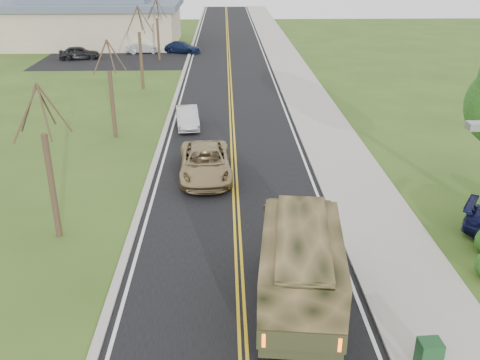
{
  "coord_description": "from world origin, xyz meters",
  "views": [
    {
      "loc": [
        -0.43,
        -8.58,
        10.36
      ],
      "look_at": [
        0.14,
        11.14,
        1.8
      ],
      "focal_mm": 40.0,
      "sensor_mm": 36.0,
      "label": 1
    }
  ],
  "objects_px": {
    "military_truck": "(300,263)",
    "suv_champagne": "(205,162)",
    "utility_box_near": "(429,354)",
    "sedan_silver": "(187,117)"
  },
  "relations": [
    {
      "from": "military_truck",
      "to": "suv_champagne",
      "type": "relative_size",
      "value": 1.22
    },
    {
      "from": "military_truck",
      "to": "utility_box_near",
      "type": "height_order",
      "value": "military_truck"
    },
    {
      "from": "sedan_silver",
      "to": "suv_champagne",
      "type": "bearing_deg",
      "value": -87.09
    },
    {
      "from": "suv_champagne",
      "to": "military_truck",
      "type": "bearing_deg",
      "value": -76.78
    },
    {
      "from": "suv_champagne",
      "to": "utility_box_near",
      "type": "xyz_separation_m",
      "value": [
        6.34,
        -13.37,
        -0.24
      ]
    },
    {
      "from": "military_truck",
      "to": "utility_box_near",
      "type": "xyz_separation_m",
      "value": [
        3.16,
        -2.45,
        -1.31
      ]
    },
    {
      "from": "suv_champagne",
      "to": "sedan_silver",
      "type": "xyz_separation_m",
      "value": [
        -1.37,
        8.07,
        -0.12
      ]
    },
    {
      "from": "military_truck",
      "to": "sedan_silver",
      "type": "relative_size",
      "value": 1.74
    },
    {
      "from": "suv_champagne",
      "to": "sedan_silver",
      "type": "height_order",
      "value": "suv_champagne"
    },
    {
      "from": "sedan_silver",
      "to": "utility_box_near",
      "type": "distance_m",
      "value": 22.78
    }
  ]
}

